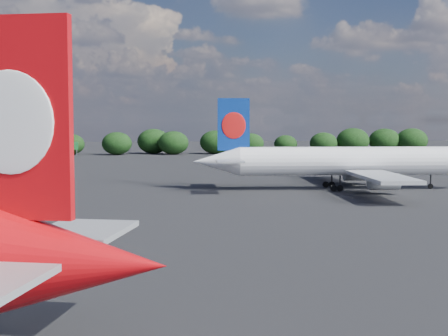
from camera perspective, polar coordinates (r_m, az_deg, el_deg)
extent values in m
plane|color=black|center=(98.74, -12.44, -2.58)|extent=(500.00, 500.00, 0.00)
cone|color=red|center=(29.96, -13.10, -8.46)|extent=(9.43, 7.21, 5.23)
cube|color=red|center=(30.52, -18.81, 4.32)|extent=(5.69, 1.99, 9.41)
ellipsoid|color=white|center=(30.25, -19.08, 3.96)|extent=(4.30, 1.33, 4.81)
ellipsoid|color=white|center=(30.80, -18.53, 3.98)|extent=(4.30, 1.33, 4.81)
cube|color=#A4A7AC|center=(35.87, -12.83, -5.64)|extent=(6.16, 7.27, 0.31)
cylinder|color=white|center=(108.31, 11.21, 0.64)|extent=(37.23, 6.77, 4.87)
cone|color=white|center=(104.91, -0.72, 0.60)|extent=(8.04, 5.27, 4.87)
cube|color=navy|center=(104.86, 0.88, 4.01)|extent=(5.38, 0.76, 8.77)
ellipsoid|color=red|center=(104.57, 0.89, 3.91)|extent=(4.10, 0.40, 4.48)
ellipsoid|color=red|center=(105.15, 0.87, 3.91)|extent=(4.10, 0.40, 4.48)
cube|color=#A4A7AC|center=(99.66, 0.55, 0.62)|extent=(4.68, 6.06, 0.29)
cube|color=#A4A7AC|center=(110.33, 0.16, 0.99)|extent=(4.68, 6.06, 0.29)
cube|color=#A4A7AC|center=(96.84, 14.21, -0.78)|extent=(7.33, 19.79, 0.54)
cube|color=#A4A7AC|center=(121.15, 10.58, 0.30)|extent=(7.33, 19.79, 0.54)
cylinder|color=#A4A7AC|center=(102.17, 14.41, -1.23)|extent=(5.00, 2.88, 2.63)
cube|color=#A4A7AC|center=(102.11, 14.42, -0.85)|extent=(2.16, 0.40, 1.17)
cylinder|color=#A4A7AC|center=(117.04, 12.07, -0.49)|extent=(5.00, 2.88, 2.63)
cube|color=#A4A7AC|center=(116.99, 12.08, -0.16)|extent=(2.16, 0.40, 1.17)
cylinder|color=black|center=(105.29, 10.56, -1.32)|extent=(0.29, 0.29, 2.44)
cylinder|color=black|center=(105.38, 10.55, -1.82)|extent=(1.09, 0.49, 1.07)
cylinder|color=black|center=(105.13, 9.99, -1.83)|extent=(1.09, 0.49, 1.07)
cylinder|color=black|center=(110.94, 9.83, -1.02)|extent=(0.29, 0.29, 2.44)
cylinder|color=black|center=(111.03, 9.82, -1.50)|extent=(1.09, 0.49, 1.07)
cylinder|color=black|center=(110.79, 9.28, -1.50)|extent=(1.09, 0.49, 1.07)
cylinder|color=black|center=(113.17, 18.37, -1.10)|extent=(0.25, 0.25, 2.44)
cylinder|color=black|center=(113.26, 18.35, -1.59)|extent=(0.89, 0.39, 0.88)
cube|color=#146629|center=(215.53, -13.98, 1.98)|extent=(6.00, 0.30, 2.60)
cylinder|color=#919499|center=(215.97, -14.63, 1.39)|extent=(0.20, 0.20, 2.00)
cylinder|color=#919499|center=(215.31, -13.31, 1.40)|extent=(0.20, 0.20, 2.00)
cube|color=gold|center=(219.61, -5.99, 2.34)|extent=(5.00, 0.30, 3.00)
cylinder|color=#919499|center=(219.73, -5.98, 1.62)|extent=(0.30, 0.30, 2.50)
ellipsoid|color=black|center=(219.93, -19.44, 1.82)|extent=(7.46, 6.31, 5.74)
ellipsoid|color=black|center=(220.18, -17.15, 1.97)|extent=(8.44, 7.14, 6.49)
ellipsoid|color=black|center=(219.19, -13.82, 2.12)|extent=(9.26, 7.83, 7.12)
ellipsoid|color=black|center=(214.72, -9.77, 2.22)|extent=(10.14, 8.58, 7.80)
ellipsoid|color=black|center=(220.83, -6.46, 2.44)|extent=(11.38, 9.63, 8.76)
ellipsoid|color=black|center=(214.66, -4.65, 2.31)|extent=(10.48, 8.87, 8.06)
ellipsoid|color=black|center=(218.10, -0.81, 2.38)|extent=(10.72, 9.07, 8.25)
ellipsoid|color=black|center=(218.22, 2.45, 2.24)|extent=(9.41, 7.96, 7.24)
ellipsoid|color=black|center=(224.70, 5.65, 2.19)|extent=(8.39, 7.10, 6.45)
ellipsoid|color=black|center=(221.86, 9.09, 2.26)|extent=(9.77, 8.26, 7.51)
ellipsoid|color=black|center=(225.48, 11.70, 2.46)|extent=(11.74, 9.94, 9.03)
ellipsoid|color=black|center=(232.65, 14.46, 2.44)|extent=(11.45, 9.69, 8.81)
ellipsoid|color=black|center=(234.57, 16.80, 2.41)|extent=(11.56, 9.78, 8.89)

